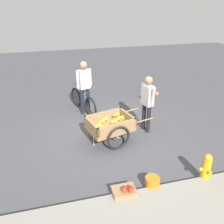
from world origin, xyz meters
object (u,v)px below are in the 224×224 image
Objects in this scene: bicycle at (83,101)px; plastic_bucket at (152,183)px; fruit_cart at (110,126)px; vendor_person at (147,99)px; cyclist_person at (84,83)px; fire_hydrant at (206,168)px; dog at (150,94)px; mixed_fruit_crate at (124,193)px.

bicycle is 3.98m from plastic_bucket.
vendor_person is (-1.11, -0.28, 0.51)m from fruit_cart.
cyclist_person is 2.55× the size of fire_hydrant.
dog is at bearing -175.27° from bicycle.
bicycle reaches higher than mixed_fruit_crate.
vendor_person is at bearing -165.84° from fruit_cart.
fruit_cart is at bearing 101.74° from bicycle.
fruit_cart is 2.02m from bicycle.
vendor_person is 2.36m from bicycle.
bicycle is at bearing -78.26° from fruit_cart.
fruit_cart is 4.06× the size of mixed_fruit_crate.
mixed_fruit_crate is (1.36, 2.31, -0.82)m from vendor_person.
dog is 0.84× the size of fire_hydrant.
dog is at bearing -133.16° from fruit_cart.
cyclist_person reaches higher than mixed_fruit_crate.
cyclist_person is at bearing -46.64° from vendor_person.
dog is 1.28× the size of mixed_fruit_crate.
bicycle is at bearing -87.66° from mixed_fruit_crate.
vendor_person reaches higher than mixed_fruit_crate.
vendor_person is 2.37× the size of fire_hydrant.
fire_hydrant is (0.57, 4.18, 0.06)m from dog.
cyclist_person is 3.93m from plastic_bucket.
fruit_cart is 1.05× the size of cyclist_person.
cyclist_person is (0.36, -1.83, 0.59)m from fruit_cart.
fire_hydrant reaches higher than plastic_bucket.
fruit_cart is 1.12× the size of vendor_person.
dog reaches higher than plastic_bucket.
mixed_fruit_crate is at bearing 83.05° from fruit_cart.
dog is 4.22m from fire_hydrant.
plastic_bucket is at bearing 101.21° from bicycle.
mixed_fruit_crate is at bearing 59.56° from vendor_person.
vendor_person is 2.14m from cyclist_person.
fire_hydrant is at bearing 126.52° from fruit_cart.
fire_hydrant is at bearing 115.63° from cyclist_person.
bicycle reaches higher than dog.
fire_hydrant is (-1.84, 3.83, -0.70)m from cyclist_person.
bicycle is 4.02m from mixed_fruit_crate.
fire_hydrant reaches higher than mixed_fruit_crate.
fruit_cart is 6.16× the size of plastic_bucket.
cyclist_person reaches higher than dog.
bicycle is 0.70m from cyclist_person.
fire_hydrant is (-0.37, 2.28, -0.62)m from vendor_person.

